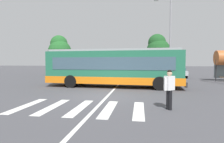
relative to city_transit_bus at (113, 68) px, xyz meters
The scene contains 14 objects.
ground_plane 4.62m from the city_transit_bus, 90.06° to the right, with size 160.00×160.00×0.00m, color #47474C.
city_transit_bus is the anchor object (origin of this frame).
pedestrian_crossing_street 7.65m from the city_transit_bus, 63.46° to the right, with size 0.48×0.45×1.72m.
parked_car_blue 12.03m from the city_transit_bus, 121.95° to the left, with size 2.22×4.65×1.35m.
parked_car_red 11.32m from the city_transit_bus, 108.87° to the left, with size 2.24×4.65×1.35m.
parked_car_charcoal 10.86m from the city_transit_bus, 94.27° to the left, with size 2.21×4.64×1.35m.
parked_car_teal 10.51m from the city_transit_bus, 81.11° to the left, with size 2.05×4.59×1.35m.
parked_car_black 11.55m from the city_transit_bus, 67.88° to the left, with size 2.15×4.62×1.35m.
parked_car_silver 12.69m from the city_transit_bus, 55.59° to the left, with size 2.16×4.63×1.35m.
twin_arm_street_lamp 10.32m from the city_transit_bus, 53.24° to the left, with size 3.96×0.32×9.57m.
background_tree_left 15.68m from the city_transit_bus, 130.46° to the left, with size 3.48×3.48×6.13m.
background_tree_right 14.39m from the city_transit_bus, 70.36° to the left, with size 3.54×3.54×6.23m.
crosswalk_painted_stripes 7.28m from the city_transit_bus, 93.87° to the right, with size 5.66×3.02×0.01m.
lane_center_line 2.83m from the city_transit_bus, 84.11° to the right, with size 0.16×24.00×0.01m, color silver.
Camera 1 is at (2.18, -10.58, 2.06)m, focal length 29.50 mm.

